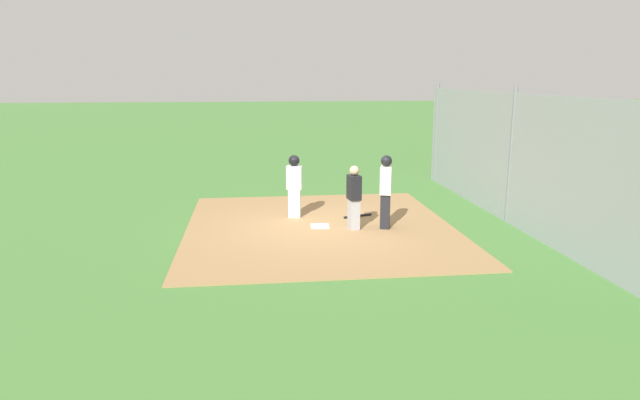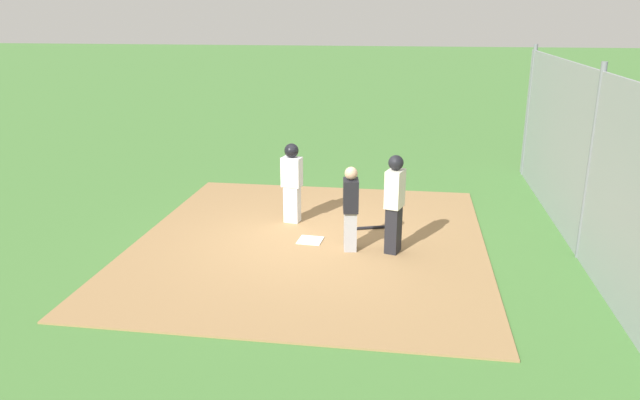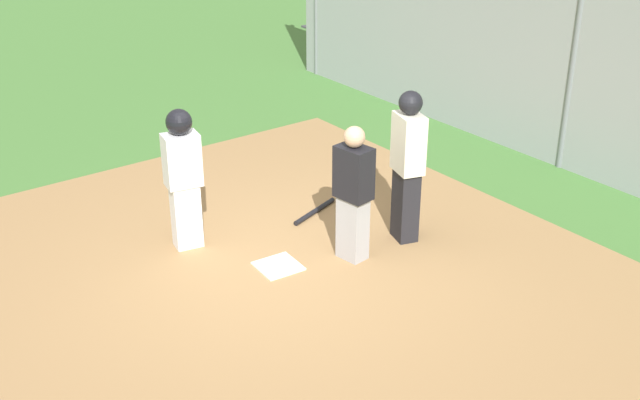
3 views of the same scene
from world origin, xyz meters
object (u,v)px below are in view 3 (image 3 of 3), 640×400
(runner, at_px, (183,171))
(home_plate, at_px, (278,266))
(parked_car_red, at_px, (490,5))
(baseball_bat, at_px, (315,211))
(umpire, at_px, (408,163))
(parked_car_dark, at_px, (588,44))
(catcher, at_px, (353,192))

(runner, bearing_deg, home_plate, 38.60)
(parked_car_red, bearing_deg, runner, -70.63)
(parked_car_red, bearing_deg, home_plate, -64.94)
(baseball_bat, bearing_deg, runner, 153.74)
(umpire, height_order, parked_car_dark, umpire)
(baseball_bat, bearing_deg, home_plate, -162.34)
(home_plate, xyz_separation_m, parked_car_red, (6.03, -9.88, 0.57))
(runner, bearing_deg, catcher, 55.43)
(runner, relative_size, parked_car_red, 0.37)
(home_plate, bearing_deg, umpire, -101.55)
(runner, height_order, baseball_bat, runner)
(home_plate, relative_size, parked_car_red, 0.10)
(runner, height_order, parked_car_dark, runner)
(catcher, distance_m, parked_car_red, 11.10)
(runner, height_order, parked_car_red, runner)
(baseball_bat, height_order, parked_car_dark, parked_car_dark)
(home_plate, relative_size, parked_car_dark, 0.10)
(umpire, bearing_deg, parked_car_red, -125.63)
(parked_car_dark, bearing_deg, parked_car_red, -9.59)
(home_plate, relative_size, umpire, 0.25)
(parked_car_dark, bearing_deg, catcher, 118.35)
(parked_car_dark, distance_m, parked_car_red, 3.65)
(umpire, bearing_deg, runner, -15.53)
(baseball_bat, distance_m, parked_car_red, 10.24)
(catcher, distance_m, parked_car_dark, 8.48)
(home_plate, distance_m, umpire, 1.81)
(umpire, height_order, runner, umpire)
(catcher, xyz_separation_m, umpire, (-0.01, -0.76, 0.14))
(catcher, xyz_separation_m, baseball_bat, (1.12, -0.31, -0.75))
(umpire, height_order, parked_car_red, umpire)
(home_plate, height_order, catcher, catcher)
(home_plate, xyz_separation_m, catcher, (-0.31, -0.77, 0.77))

